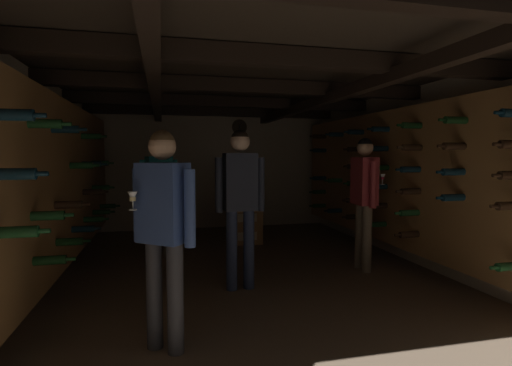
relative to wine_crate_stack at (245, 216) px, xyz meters
name	(u,v)px	position (x,y,z in m)	size (l,w,h in m)	color
ground_plane	(246,274)	(-0.33, -1.65, -0.45)	(8.40, 8.40, 0.00)	#7A6651
room_shell	(242,157)	(-0.33, -1.38, 0.97)	(4.72, 6.52, 2.41)	beige
wine_crate_stack	(245,216)	(0.00, 0.00, 0.00)	(0.52, 0.35, 0.90)	olive
display_bottle	(242,181)	(-0.06, -0.06, 0.59)	(0.08, 0.08, 0.35)	#0F2838
person_host_center	(240,193)	(-0.51, -2.16, 0.59)	(0.54, 0.23, 1.71)	#232D4C
person_guest_far_left	(159,186)	(-1.35, -0.55, 0.56)	(0.52, 0.32, 1.67)	brown
person_guest_mid_right	(364,191)	(1.14, -1.81, 0.55)	(0.33, 0.54, 1.66)	brown
person_guest_near_left	(163,219)	(-1.31, -3.34, 0.53)	(0.46, 0.38, 1.63)	#2D2D33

